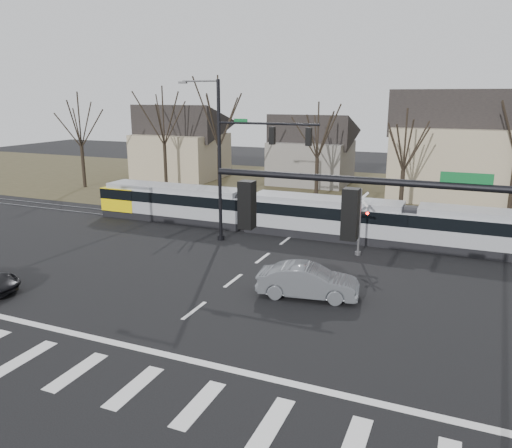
% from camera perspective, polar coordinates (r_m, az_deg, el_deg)
% --- Properties ---
extents(ground, '(140.00, 140.00, 0.00)m').
position_cam_1_polar(ground, '(21.00, -9.84, -11.79)').
color(ground, black).
extents(grass_verge, '(140.00, 28.00, 0.01)m').
position_cam_1_polar(grass_verge, '(49.70, 10.43, 3.52)').
color(grass_verge, '#38331E').
rests_on(grass_verge, ground).
extents(crosswalk, '(27.00, 2.60, 0.01)m').
position_cam_1_polar(crosswalk, '(18.20, -16.92, -16.60)').
color(crosswalk, silver).
rests_on(crosswalk, ground).
extents(stop_line, '(28.00, 0.35, 0.01)m').
position_cam_1_polar(stop_line, '(19.69, -12.74, -13.80)').
color(stop_line, silver).
rests_on(stop_line, ground).
extents(lane_dashes, '(0.18, 30.00, 0.01)m').
position_cam_1_polar(lane_dashes, '(34.64, 4.53, -1.02)').
color(lane_dashes, silver).
rests_on(lane_dashes, ground).
extents(rail_pair, '(90.00, 1.52, 0.06)m').
position_cam_1_polar(rail_pair, '(34.45, 4.42, -1.06)').
color(rail_pair, '#59595E').
rests_on(rail_pair, ground).
extents(tram, '(34.94, 2.59, 2.65)m').
position_cam_1_polar(tram, '(33.74, 7.68, 1.00)').
color(tram, gray).
rests_on(tram, ground).
extents(sedan, '(3.14, 5.25, 1.56)m').
position_cam_1_polar(sedan, '(23.65, 5.95, -6.52)').
color(sedan, '#585B60').
rests_on(sedan, ground).
extents(signal_pole_near_right, '(6.72, 0.44, 8.00)m').
position_cam_1_polar(signal_pole_near_right, '(10.52, 19.41, -9.01)').
color(signal_pole_near_right, black).
rests_on(signal_pole_near_right, ground).
extents(signal_pole_far, '(9.28, 0.44, 10.20)m').
position_cam_1_polar(signal_pole_far, '(31.21, -1.57, 7.97)').
color(signal_pole_far, black).
rests_on(signal_pole_far, ground).
extents(rail_crossing_signal, '(1.08, 0.36, 4.00)m').
position_cam_1_polar(rail_crossing_signal, '(29.93, 11.73, -0.04)').
color(rail_crossing_signal, '#59595B').
rests_on(rail_crossing_signal, ground).
extents(tree_row, '(59.20, 7.20, 10.00)m').
position_cam_1_polar(tree_row, '(42.77, 11.57, 8.50)').
color(tree_row, black).
rests_on(tree_row, ground).
extents(house_a, '(9.72, 8.64, 8.60)m').
position_cam_1_polar(house_a, '(58.50, -8.62, 9.62)').
color(house_a, tan).
rests_on(house_a, ground).
extents(house_b, '(8.64, 7.56, 7.65)m').
position_cam_1_polar(house_b, '(54.23, 6.37, 8.80)').
color(house_b, slate).
rests_on(house_b, ground).
extents(house_c, '(10.80, 8.64, 10.10)m').
position_cam_1_polar(house_c, '(48.89, 21.44, 8.78)').
color(house_c, tan).
rests_on(house_c, ground).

